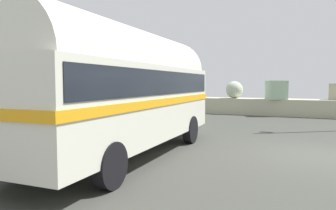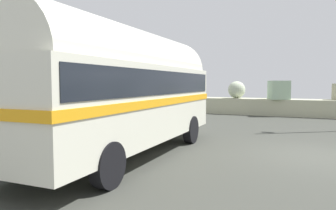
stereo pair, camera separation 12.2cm
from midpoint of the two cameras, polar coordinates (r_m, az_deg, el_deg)
ground at (r=10.21m, az=25.55°, el=-8.44°), size 32.00×26.00×0.02m
breakwater at (r=21.82m, az=25.39°, el=-0.01°), size 31.36×2.25×2.43m
vintage_coach at (r=9.07m, az=-7.32°, el=3.40°), size 2.77×8.68×3.70m
second_coach at (r=11.14m, az=-26.88°, el=3.11°), size 3.00×8.73×3.70m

